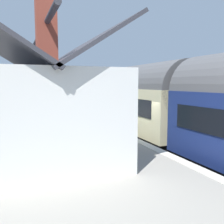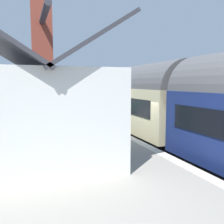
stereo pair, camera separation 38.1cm
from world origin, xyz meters
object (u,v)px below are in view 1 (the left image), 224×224
at_px(station_sign_board, 70,99).
at_px(bench_near_building, 59,111).
at_px(planter_by_door, 10,114).
at_px(planter_bench_right, 68,112).
at_px(station_building, 43,108).
at_px(planter_edge_near, 16,107).
at_px(planter_corner_building, 68,111).
at_px(planter_under_sign, 30,109).
at_px(planter_bench_left, 14,116).

bearing_deg(station_sign_board, bench_near_building, 148.14).
bearing_deg(planter_by_door, planter_bench_right, -105.51).
relative_size(bench_near_building, planter_by_door, 1.79).
relative_size(station_building, planter_edge_near, 8.26).
xyz_separation_m(bench_near_building, planter_by_door, (0.39, 3.11, -0.08)).
relative_size(bench_near_building, planter_corner_building, 1.33).
bearing_deg(planter_corner_building, planter_under_sign, 66.30).
bearing_deg(planter_edge_near, bench_near_building, -147.77).
bearing_deg(planter_bench_right, planter_under_sign, 35.40).
relative_size(bench_near_building, planter_edge_near, 1.57).
height_order(planter_bench_left, station_sign_board, station_sign_board).
xyz_separation_m(planter_bench_right, planter_bench_left, (0.29, 3.39, -0.19)).
bearing_deg(station_building, planter_by_door, 8.39).
height_order(planter_bench_left, planter_by_door, planter_by_door).
height_order(bench_near_building, planter_by_door, bench_near_building).
xyz_separation_m(planter_edge_near, station_sign_board, (-2.46, -3.89, 0.72)).
bearing_deg(planter_edge_near, planter_bench_left, 178.31).
height_order(bench_near_building, planter_under_sign, planter_under_sign).
relative_size(planter_bench_right, planter_bench_left, 0.89).
xyz_separation_m(station_building, planter_bench_left, (7.67, 0.99, -1.21)).
height_order(planter_bench_left, planter_corner_building, planter_corner_building).
relative_size(station_building, planter_under_sign, 8.24).
bearing_deg(bench_near_building, planter_bench_left, 96.47).
height_order(station_building, planter_bench_right, station_building).
height_order(planter_corner_building, planter_by_door, planter_by_door).
distance_m(planter_by_door, station_sign_board, 4.59).
distance_m(planter_bench_left, station_sign_board, 4.66).
xyz_separation_m(bench_near_building, planter_bench_left, (-0.32, 2.86, -0.17)).
bearing_deg(station_sign_board, planter_edge_near, 57.69).
relative_size(station_building, planter_bench_left, 7.10).
height_order(bench_near_building, planter_bench_right, planter_bench_right).
height_order(station_building, planter_edge_near, station_building).
height_order(planter_corner_building, planter_under_sign, planter_under_sign).
relative_size(station_building, bench_near_building, 5.26).
bearing_deg(station_building, planter_bench_right, -18.06).
relative_size(bench_near_building, planter_bench_right, 1.51).
xyz_separation_m(planter_bench_left, planter_corner_building, (1.76, -3.75, 0.00)).
xyz_separation_m(planter_corner_building, planter_under_sign, (1.16, 2.64, 0.18)).
height_order(station_building, planter_under_sign, station_building).
bearing_deg(bench_near_building, planter_by_door, 82.81).
distance_m(planter_bench_left, planter_by_door, 0.76).
height_order(planter_bench_right, station_sign_board, station_sign_board).
bearing_deg(station_sign_board, planter_under_sign, 75.94).
xyz_separation_m(bench_near_building, station_sign_board, (1.87, -1.16, 0.71)).
bearing_deg(planter_bench_left, planter_bench_right, -94.94).
relative_size(planter_bench_left, planter_corner_building, 0.99).
distance_m(planter_bench_left, planter_corner_building, 4.14).
bearing_deg(planter_by_door, station_sign_board, -70.97).
xyz_separation_m(bench_near_building, planter_under_sign, (2.60, 1.75, 0.02)).
xyz_separation_m(planter_under_sign, station_sign_board, (-0.73, -2.91, 0.70)).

